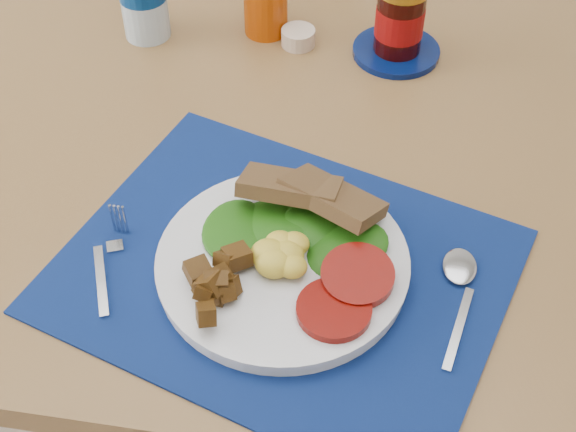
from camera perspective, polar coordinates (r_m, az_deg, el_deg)
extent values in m
cube|color=brown|center=(1.12, -2.33, 4.67)|extent=(1.40, 0.90, 0.04)
cylinder|color=brown|center=(1.84, -19.66, 5.87)|extent=(0.06, 0.06, 0.71)
cube|color=brown|center=(1.89, 1.60, 11.77)|extent=(0.50, 0.49, 0.04)
cylinder|color=brown|center=(2.07, 7.63, 7.78)|extent=(0.03, 0.03, 0.38)
cylinder|color=brown|center=(2.19, -0.40, 10.54)|extent=(0.03, 0.03, 0.38)
cylinder|color=brown|center=(1.86, 3.65, 2.56)|extent=(0.03, 0.03, 0.38)
cylinder|color=brown|center=(1.98, -4.94, 5.86)|extent=(0.03, 0.03, 0.38)
cube|color=#040F31|center=(0.95, -0.38, -3.91)|extent=(0.60, 0.53, 0.00)
cylinder|color=silver|center=(0.94, -0.38, -3.47)|extent=(0.29, 0.29, 0.02)
ellipsoid|color=yellow|center=(0.91, -0.12, -2.71)|extent=(0.07, 0.06, 0.03)
cylinder|color=maroon|center=(0.89, 4.13, -5.55)|extent=(0.08, 0.08, 0.01)
ellipsoid|color=#0C3907|center=(0.95, 0.64, -0.99)|extent=(0.16, 0.09, 0.01)
cube|color=brown|center=(0.96, 1.63, 1.71)|extent=(0.13, 0.10, 0.04)
cube|color=#B2B5BA|center=(0.96, -13.15, -4.49)|extent=(0.05, 0.10, 0.00)
cube|color=#B2B5BA|center=(1.00, -11.90, -1.38)|extent=(0.04, 0.06, 0.00)
cube|color=#B2B5BA|center=(0.91, 12.02, -7.83)|extent=(0.04, 0.12, 0.00)
ellipsoid|color=#B2B5BA|center=(0.96, 12.09, -3.61)|extent=(0.04, 0.06, 0.01)
cylinder|color=#AB3B04|center=(1.29, -1.60, 14.79)|extent=(0.07, 0.07, 0.10)
cylinder|color=beige|center=(1.28, 0.73, 12.60)|extent=(0.05, 0.05, 0.03)
cylinder|color=#041349|center=(1.28, 7.69, 11.54)|extent=(0.13, 0.13, 0.01)
cylinder|color=black|center=(1.25, 7.94, 13.58)|extent=(0.07, 0.07, 0.10)
cylinder|color=maroon|center=(1.25, 7.94, 13.60)|extent=(0.07, 0.07, 0.05)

